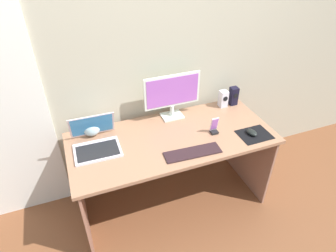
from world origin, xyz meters
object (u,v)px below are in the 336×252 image
Objects in this scene: speaker_right at (233,96)px; mouse at (252,132)px; laptop at (96,142)px; monitor at (172,94)px; phone_in_dock at (214,128)px; keyboard_external at (193,153)px; fishbowl at (91,127)px; speaker_near_monitor at (223,99)px.

speaker_right reaches higher than mouse.
mouse is at bearing -13.59° from laptop.
laptop is at bearing -164.84° from monitor.
keyboard_external is at bearing -147.44° from phone_in_dock.
keyboard_external is at bearing 175.53° from mouse.
monitor is 1.15× the size of keyboard_external.
fishbowl is 1.25m from mouse.
laptop is at bearing -171.30° from speaker_near_monitor.
monitor reaches higher than speaker_right.
mouse is at bearing -90.15° from speaker_near_monitor.
mouse is at bearing -102.91° from speaker_right.
monitor is 4.79× the size of mouse.
laptop is 0.91m from phone_in_dock.
fishbowl is at bearing 146.06° from keyboard_external.
speaker_right is 1.67× the size of mouse.
speaker_near_monitor is 0.43m from phone_in_dock.
speaker_near_monitor reaches higher than fishbowl.
keyboard_external is at bearing -136.68° from speaker_near_monitor.
speaker_right reaches higher than fishbowl.
fishbowl is 0.34× the size of keyboard_external.
monitor is 2.87× the size of speaker_right.
speaker_right is at bearing 68.53° from mouse.
speaker_right is at bearing 0.02° from speaker_near_monitor.
phone_in_dock is (-0.27, -0.33, -0.03)m from speaker_near_monitor.
speaker_right is at bearing 41.70° from keyboard_external.
keyboard_external is (-0.63, -0.50, -0.08)m from speaker_right.
monitor reaches higher than keyboard_external.
fishbowl is (-1.27, -0.01, -0.02)m from speaker_right.
speaker_right is 0.40× the size of keyboard_external.
monitor reaches higher than mouse.
monitor is 0.51m from speaker_near_monitor.
monitor is at bearing 1.04° from fishbowl.
laptop is (-0.68, -0.18, -0.17)m from monitor.
speaker_right is 1.10× the size of speaker_near_monitor.
laptop reaches higher than phone_in_dock.
keyboard_external is (0.64, -0.32, -0.04)m from laptop.
speaker_near_monitor reaches higher than phone_in_dock.
laptop is 1.20m from mouse.
fishbowl is 1.03× the size of phone_in_dock.
fishbowl reaches higher than keyboard_external.
phone_in_dock reaches higher than keyboard_external.
speaker_near_monitor is 1.17m from fishbowl.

